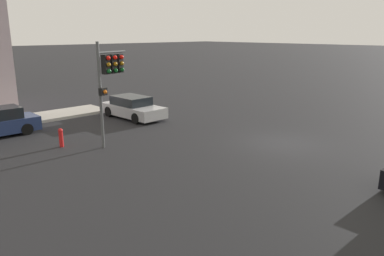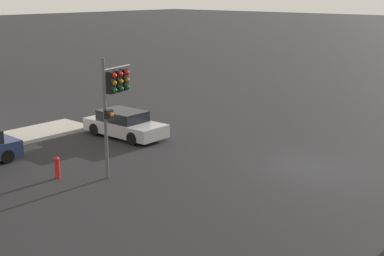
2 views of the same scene
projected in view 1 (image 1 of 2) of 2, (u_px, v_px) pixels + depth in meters
The scene contains 4 objects.
ground_plane at pixel (280, 143), 18.75m from camera, with size 300.00×300.00×0.00m, color black.
traffic_signal at pixel (110, 72), 17.57m from camera, with size 0.89×1.89×4.97m.
crossing_car_2 at pixel (133, 108), 24.07m from camera, with size 4.70×2.11×1.39m.
fire_hydrant at pixel (61, 137), 17.95m from camera, with size 0.22×0.22×0.92m.
Camera 1 is at (-9.82, 15.69, 5.38)m, focal length 35.00 mm.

